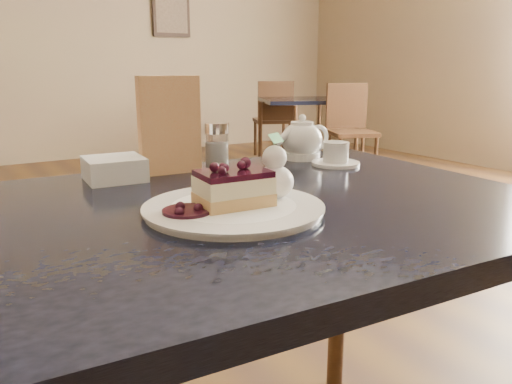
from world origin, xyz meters
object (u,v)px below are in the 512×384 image
main_table (222,247)px  cheesecake_slice (233,188)px  bg_table_far_right (307,160)px  dessert_plate (234,209)px  tea_set (308,144)px

main_table → cheesecake_slice: cheesecake_slice is taller
cheesecake_slice → bg_table_far_right: (2.72, 3.23, -0.73)m
main_table → dessert_plate: 0.10m
tea_set → cheesecake_slice: bearing=-142.3°
tea_set → bg_table_far_right: bearing=51.5°
main_table → cheesecake_slice: (-0.00, -0.05, 0.12)m
dessert_plate → tea_set: size_ratio=1.30×
bg_table_far_right → main_table: bearing=-107.0°
main_table → bg_table_far_right: main_table is taller
dessert_plate → tea_set: 0.52m
dessert_plate → cheesecake_slice: 0.04m
main_table → tea_set: (0.40, 0.27, 0.12)m
dessert_plate → cheesecake_slice: (0.00, 0.00, 0.04)m
cheesecake_slice → tea_set: size_ratio=0.55×
main_table → tea_set: size_ratio=5.47×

